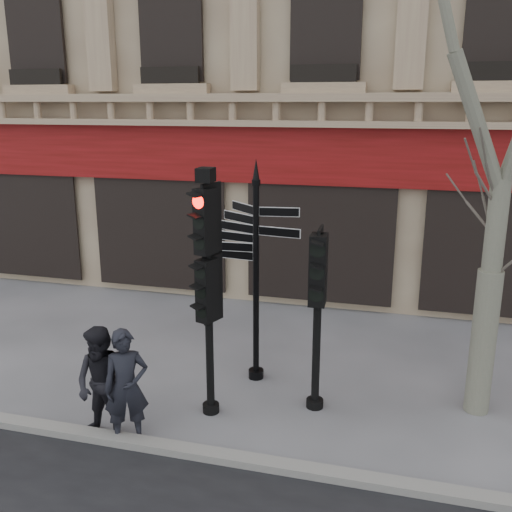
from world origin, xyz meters
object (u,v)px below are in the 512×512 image
Objects in this scene: traffic_signal_main at (208,264)px; traffic_signal_secondary at (318,289)px; pedestrian_b at (102,384)px; fingerpost at (256,235)px; pedestrian_a at (126,387)px.

traffic_signal_main is 1.35× the size of traffic_signal_secondary.
pedestrian_b is at bearing -120.02° from traffic_signal_main.
traffic_signal_secondary is at bearing -14.85° from fingerpost.
fingerpost is at bearing 145.39° from traffic_signal_secondary.
traffic_signal_main is 2.24× the size of pedestrian_a.
traffic_signal_main reaches higher than pedestrian_a.
pedestrian_a is (-2.44, -1.64, -1.14)m from traffic_signal_secondary.
traffic_signal_main is at bearing 20.98° from pedestrian_a.
traffic_signal_main is 2.28m from pedestrian_b.
fingerpost is at bearing 61.86° from pedestrian_b.
pedestrian_b is (-0.38, 0.00, -0.01)m from pedestrian_a.
pedestrian_a is (-1.26, -2.38, -1.75)m from fingerpost.
pedestrian_a is at bearing -109.83° from traffic_signal_main.
fingerpost is at bearing 32.27° from pedestrian_a.
traffic_signal_secondary reaches higher than pedestrian_a.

